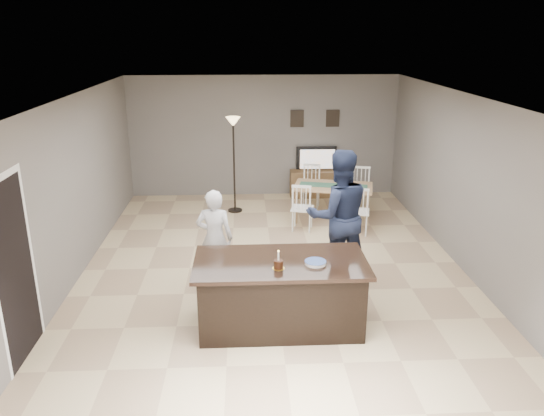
{
  "coord_description": "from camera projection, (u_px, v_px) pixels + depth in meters",
  "views": [
    {
      "loc": [
        -0.42,
        -7.8,
        3.6
      ],
      "look_at": [
        -0.03,
        -0.3,
        1.09
      ],
      "focal_mm": 35.0,
      "sensor_mm": 36.0,
      "label": 1
    }
  ],
  "objects": [
    {
      "name": "birthday_cake",
      "position": [
        278.0,
        264.0,
        6.33
      ],
      "size": [
        0.15,
        0.15,
        0.23
      ],
      "color": "gold",
      "rests_on": "kitchen_island"
    },
    {
      "name": "floor",
      "position": [
        273.0,
        266.0,
        8.54
      ],
      "size": [
        8.0,
        8.0,
        0.0
      ],
      "primitive_type": "plane",
      "color": "tan",
      "rests_on": "ground"
    },
    {
      "name": "doorway",
      "position": [
        13.0,
        255.0,
        5.82
      ],
      "size": [
        0.0,
        2.1,
        2.65
      ],
      "color": "black",
      "rests_on": "floor"
    },
    {
      "name": "picture_frames",
      "position": [
        315.0,
        118.0,
        11.81
      ],
      "size": [
        1.1,
        0.02,
        0.38
      ],
      "color": "black",
      "rests_on": "room_shell"
    },
    {
      "name": "woman",
      "position": [
        215.0,
        238.0,
        7.7
      ],
      "size": [
        0.58,
        0.42,
        1.47
      ],
      "primitive_type": "imported",
      "rotation": [
        0.0,
        0.0,
        3.02
      ],
      "color": "silver",
      "rests_on": "floor"
    },
    {
      "name": "kitchen_island",
      "position": [
        280.0,
        293.0,
        6.7
      ],
      "size": [
        2.15,
        1.1,
        0.9
      ],
      "color": "black",
      "rests_on": "floor"
    },
    {
      "name": "plate_stack",
      "position": [
        315.0,
        263.0,
        6.45
      ],
      "size": [
        0.26,
        0.26,
        0.04
      ],
      "color": "white",
      "rests_on": "kitchen_island"
    },
    {
      "name": "tv_screen_glow",
      "position": [
        317.0,
        159.0,
        11.89
      ],
      "size": [
        0.78,
        0.0,
        0.78
      ],
      "primitive_type": "plane",
      "rotation": [
        1.57,
        0.0,
        3.14
      ],
      "color": "orange",
      "rests_on": "tv_console"
    },
    {
      "name": "television",
      "position": [
        317.0,
        159.0,
        11.97
      ],
      "size": [
        0.91,
        0.12,
        0.53
      ],
      "primitive_type": "imported",
      "rotation": [
        0.0,
        0.0,
        3.14
      ],
      "color": "black",
      "rests_on": "tv_console"
    },
    {
      "name": "man",
      "position": [
        338.0,
        216.0,
        7.85
      ],
      "size": [
        1.05,
        0.86,
        2.0
      ],
      "primitive_type": "imported",
      "rotation": [
        0.0,
        0.0,
        3.25
      ],
      "color": "#1A2139",
      "rests_on": "floor"
    },
    {
      "name": "room_shell",
      "position": [
        273.0,
        165.0,
        8.01
      ],
      "size": [
        8.0,
        8.0,
        8.0
      ],
      "color": "slate",
      "rests_on": "floor"
    },
    {
      "name": "floor_lamp",
      "position": [
        233.0,
        139.0,
        10.68
      ],
      "size": [
        0.3,
        0.3,
        1.98
      ],
      "color": "black",
      "rests_on": "floor"
    },
    {
      "name": "dining_table",
      "position": [
        333.0,
        192.0,
        10.46
      ],
      "size": [
        1.8,
        2.0,
        0.92
      ],
      "rotation": [
        0.0,
        0.0,
        -0.24
      ],
      "color": "tan",
      "rests_on": "floor"
    },
    {
      "name": "tv_console",
      "position": [
        317.0,
        183.0,
        12.08
      ],
      "size": [
        1.2,
        0.4,
        0.6
      ],
      "primitive_type": "cube",
      "color": "brown",
      "rests_on": "floor"
    }
  ]
}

